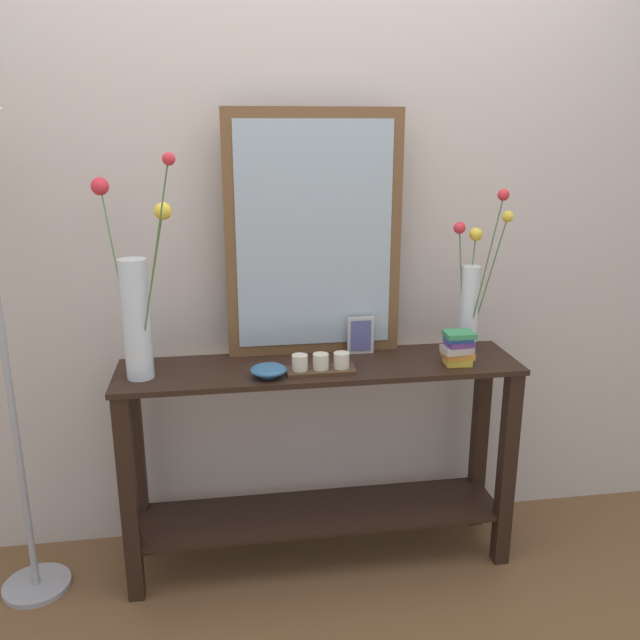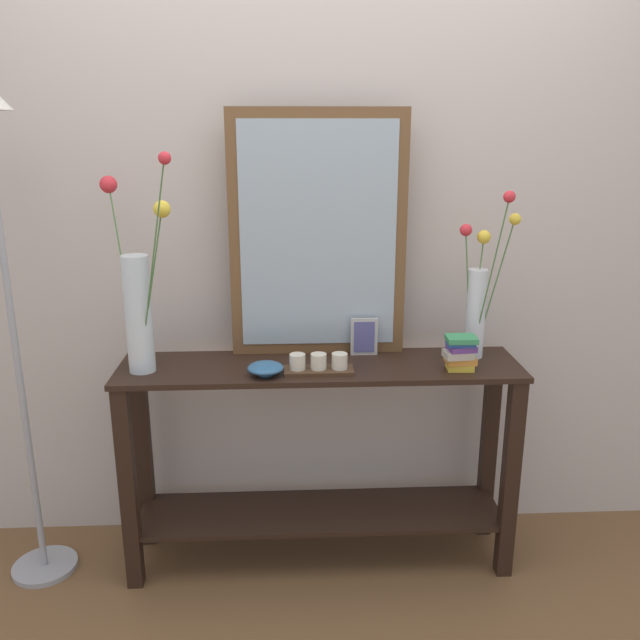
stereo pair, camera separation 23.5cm
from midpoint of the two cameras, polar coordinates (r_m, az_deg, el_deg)
ground_plane at (r=2.79m, az=2.56°, el=-19.82°), size 7.00×6.00×0.02m
wall_back at (r=2.56m, az=2.34°, el=9.91°), size 6.40×0.08×2.70m
console_table at (r=2.53m, az=2.70°, el=-10.73°), size 1.46×0.35×0.81m
mirror_leaning at (r=2.43m, az=2.65°, el=7.24°), size 0.65×0.03×0.90m
tall_vase_left at (r=2.32m, az=-12.61°, el=1.61°), size 0.30×0.35×0.76m
vase_right at (r=2.51m, az=16.07°, el=1.73°), size 0.19×0.17×0.62m
candle_tray at (r=2.32m, az=2.78°, el=-3.89°), size 0.24×0.09×0.07m
picture_frame_small at (r=2.50m, az=6.51°, el=-1.48°), size 0.10×0.01×0.14m
decorative_bowl at (r=2.30m, az=-1.79°, el=-4.20°), size 0.13×0.13×0.04m
book_stack at (r=2.41m, az=14.72°, el=-2.77°), size 0.12×0.09×0.13m
floor_lamp at (r=2.41m, az=-23.08°, el=4.72°), size 0.24×0.24×1.78m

